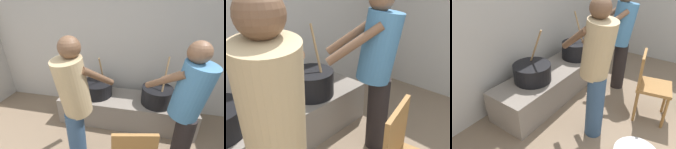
{
  "view_description": "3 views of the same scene",
  "coord_description": "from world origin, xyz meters",
  "views": [
    {
      "loc": [
        0.35,
        -0.18,
        1.81
      ],
      "look_at": [
        -0.0,
        1.55,
        1.0
      ],
      "focal_mm": 24.32,
      "sensor_mm": 36.0,
      "label": 1
    },
    {
      "loc": [
        -0.74,
        0.2,
        1.61
      ],
      "look_at": [
        0.21,
        1.09,
        1.03
      ],
      "focal_mm": 36.48,
      "sensor_mm": 36.0,
      "label": 2
    },
    {
      "loc": [
        -2.05,
        0.2,
        1.83
      ],
      "look_at": [
        -0.24,
        1.48,
        0.62
      ],
      "focal_mm": 33.33,
      "sensor_mm": 36.0,
      "label": 3
    }
  ],
  "objects": [
    {
      "name": "cooking_pot_main",
      "position": [
        -0.33,
        1.92,
        0.56
      ],
      "size": [
        0.49,
        0.49,
        0.68
      ],
      "color": "black",
      "rests_on": "hearth_ledge"
    },
    {
      "name": "cook_in_blue_shirt",
      "position": [
        0.84,
        1.22,
        0.88
      ],
      "size": [
        0.68,
        0.68,
        1.54
      ],
      "color": "black",
      "rests_on": "ground_plane"
    },
    {
      "name": "cook_in_tan_shirt",
      "position": [
        -0.29,
        1.04,
        0.9
      ],
      "size": [
        0.58,
        0.73,
        1.57
      ],
      "color": "navy",
      "rests_on": "ground_plane"
    },
    {
      "name": "block_enclosure_rear",
      "position": [
        0.0,
        2.42,
        1.21
      ],
      "size": [
        5.21,
        0.2,
        2.41
      ],
      "primitive_type": "cube",
      "color": "#ADA8A0",
      "rests_on": "ground_plane"
    },
    {
      "name": "cooking_pot_secondary",
      "position": [
        0.62,
        1.85,
        0.57
      ],
      "size": [
        0.45,
        0.45,
        0.72
      ],
      "color": "black",
      "rests_on": "hearth_ledge"
    },
    {
      "name": "hearth_ledge",
      "position": [
        0.14,
        1.9,
        0.22
      ],
      "size": [
        2.11,
        0.6,
        0.44
      ],
      "primitive_type": "cube",
      "color": "slate",
      "rests_on": "ground_plane"
    }
  ]
}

